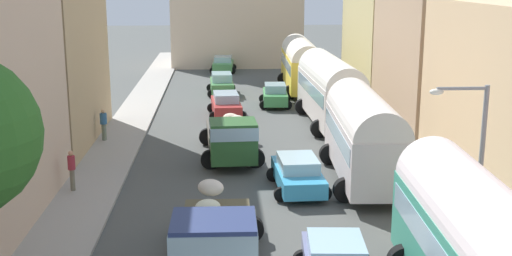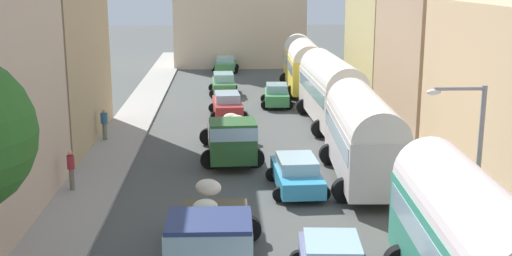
{
  "view_description": "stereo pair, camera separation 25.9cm",
  "coord_description": "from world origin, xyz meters",
  "px_view_note": "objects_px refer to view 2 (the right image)",
  "views": [
    {
      "loc": [
        -1.8,
        -12.52,
        8.9
      ],
      "look_at": [
        0.0,
        18.78,
        1.43
      ],
      "focal_mm": 45.5,
      "sensor_mm": 36.0,
      "label": 1
    },
    {
      "loc": [
        -1.54,
        -12.53,
        8.9
      ],
      "look_at": [
        0.0,
        18.78,
        1.43
      ],
      "focal_mm": 45.5,
      "sensor_mm": 36.0,
      "label": 2
    }
  ],
  "objects_px": {
    "car_4": "(297,174)",
    "car_5": "(277,95)",
    "parked_bus_3": "(303,63)",
    "cargo_truck_0": "(211,241)",
    "parked_bus_0": "(469,243)",
    "car_1": "(224,84)",
    "car_0": "(227,104)",
    "car_2": "(226,64)",
    "parked_bus_1": "(363,133)",
    "pedestrian_2": "(104,123)",
    "parked_bus_2": "(331,88)",
    "pedestrian_0": "(71,168)",
    "cargo_truck_1": "(231,137)",
    "streetlamp_near": "(470,152)"
  },
  "relations": [
    {
      "from": "car_4",
      "to": "parked_bus_2",
      "type": "bearing_deg",
      "value": 74.38
    },
    {
      "from": "parked_bus_1",
      "to": "car_1",
      "type": "bearing_deg",
      "value": 105.66
    },
    {
      "from": "parked_bus_3",
      "to": "cargo_truck_0",
      "type": "xyz_separation_m",
      "value": [
        -6.51,
        -31.57,
        -0.96
      ]
    },
    {
      "from": "parked_bus_2",
      "to": "car_1",
      "type": "distance_m",
      "value": 12.35
    },
    {
      "from": "cargo_truck_0",
      "to": "car_4",
      "type": "bearing_deg",
      "value": 67.11
    },
    {
      "from": "car_1",
      "to": "cargo_truck_0",
      "type": "bearing_deg",
      "value": -90.71
    },
    {
      "from": "pedestrian_0",
      "to": "cargo_truck_1",
      "type": "bearing_deg",
      "value": 34.15
    },
    {
      "from": "car_1",
      "to": "car_5",
      "type": "bearing_deg",
      "value": -51.77
    },
    {
      "from": "parked_bus_3",
      "to": "cargo_truck_0",
      "type": "distance_m",
      "value": 32.25
    },
    {
      "from": "pedestrian_2",
      "to": "car_1",
      "type": "bearing_deg",
      "value": 65.38
    },
    {
      "from": "car_5",
      "to": "pedestrian_0",
      "type": "bearing_deg",
      "value": -119.25
    },
    {
      "from": "parked_bus_1",
      "to": "cargo_truck_1",
      "type": "height_order",
      "value": "parked_bus_1"
    },
    {
      "from": "parked_bus_2",
      "to": "car_1",
      "type": "xyz_separation_m",
      "value": [
        -6.44,
        10.44,
        -1.46
      ]
    },
    {
      "from": "parked_bus_2",
      "to": "parked_bus_3",
      "type": "relative_size",
      "value": 1.0
    },
    {
      "from": "cargo_truck_1",
      "to": "car_4",
      "type": "distance_m",
      "value": 5.4
    },
    {
      "from": "parked_bus_0",
      "to": "pedestrian_2",
      "type": "relative_size",
      "value": 4.6
    },
    {
      "from": "parked_bus_0",
      "to": "cargo_truck_0",
      "type": "distance_m",
      "value": 7.2
    },
    {
      "from": "cargo_truck_0",
      "to": "car_0",
      "type": "distance_m",
      "value": 22.94
    },
    {
      "from": "parked_bus_0",
      "to": "car_0",
      "type": "distance_m",
      "value": 26.33
    },
    {
      "from": "parked_bus_2",
      "to": "streetlamp_near",
      "type": "distance_m",
      "value": 18.66
    },
    {
      "from": "parked_bus_2",
      "to": "cargo_truck_1",
      "type": "height_order",
      "value": "parked_bus_2"
    },
    {
      "from": "car_5",
      "to": "streetlamp_near",
      "type": "distance_m",
      "value": 24.89
    },
    {
      "from": "parked_bus_0",
      "to": "cargo_truck_1",
      "type": "distance_m",
      "value": 16.58
    },
    {
      "from": "car_2",
      "to": "parked_bus_1",
      "type": "bearing_deg",
      "value": -79.98
    },
    {
      "from": "car_0",
      "to": "car_2",
      "type": "relative_size",
      "value": 1.1
    },
    {
      "from": "cargo_truck_1",
      "to": "car_0",
      "type": "relative_size",
      "value": 1.69
    },
    {
      "from": "car_0",
      "to": "parked_bus_0",
      "type": "bearing_deg",
      "value": -76.77
    },
    {
      "from": "car_1",
      "to": "parked_bus_2",
      "type": "bearing_deg",
      "value": -58.36
    },
    {
      "from": "car_0",
      "to": "car_2",
      "type": "xyz_separation_m",
      "value": [
        -0.03,
        19.23,
        -0.02
      ]
    },
    {
      "from": "parked_bus_2",
      "to": "car_2",
      "type": "bearing_deg",
      "value": 105.86
    },
    {
      "from": "cargo_truck_1",
      "to": "car_1",
      "type": "distance_m",
      "value": 17.88
    },
    {
      "from": "cargo_truck_0",
      "to": "cargo_truck_1",
      "type": "bearing_deg",
      "value": 86.67
    },
    {
      "from": "parked_bus_3",
      "to": "car_5",
      "type": "relative_size",
      "value": 2.61
    },
    {
      "from": "parked_bus_1",
      "to": "car_1",
      "type": "relative_size",
      "value": 2.01
    },
    {
      "from": "pedestrian_2",
      "to": "parked_bus_3",
      "type": "bearing_deg",
      "value": 49.91
    },
    {
      "from": "cargo_truck_1",
      "to": "parked_bus_1",
      "type": "bearing_deg",
      "value": -32.72
    },
    {
      "from": "parked_bus_0",
      "to": "car_1",
      "type": "distance_m",
      "value": 33.95
    },
    {
      "from": "cargo_truck_0",
      "to": "parked_bus_0",
      "type": "bearing_deg",
      "value": -21.91
    },
    {
      "from": "parked_bus_2",
      "to": "cargo_truck_0",
      "type": "xyz_separation_m",
      "value": [
        -6.82,
        -20.23,
        -0.99
      ]
    },
    {
      "from": "parked_bus_3",
      "to": "pedestrian_0",
      "type": "relative_size",
      "value": 5.47
    },
    {
      "from": "parked_bus_3",
      "to": "streetlamp_near",
      "type": "bearing_deg",
      "value": -86.78
    },
    {
      "from": "parked_bus_1",
      "to": "pedestrian_2",
      "type": "relative_size",
      "value": 4.69
    },
    {
      "from": "pedestrian_2",
      "to": "parked_bus_1",
      "type": "bearing_deg",
      "value": -31.0
    },
    {
      "from": "cargo_truck_1",
      "to": "car_4",
      "type": "relative_size",
      "value": 1.72
    },
    {
      "from": "car_4",
      "to": "car_5",
      "type": "height_order",
      "value": "car_5"
    },
    {
      "from": "parked_bus_1",
      "to": "parked_bus_3",
      "type": "height_order",
      "value": "parked_bus_3"
    },
    {
      "from": "parked_bus_2",
      "to": "pedestrian_2",
      "type": "distance_m",
      "value": 13.41
    },
    {
      "from": "parked_bus_0",
      "to": "parked_bus_3",
      "type": "bearing_deg",
      "value": 90.19
    },
    {
      "from": "parked_bus_1",
      "to": "pedestrian_2",
      "type": "xyz_separation_m",
      "value": [
        -12.46,
        7.49,
        -1.15
      ]
    },
    {
      "from": "cargo_truck_1",
      "to": "car_2",
      "type": "distance_m",
      "value": 29.37
    }
  ]
}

